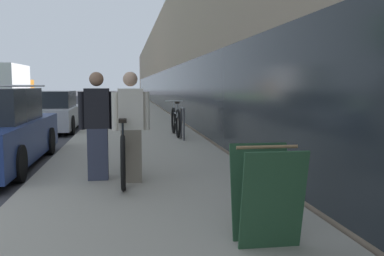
{
  "coord_description": "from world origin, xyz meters",
  "views": [
    {
      "loc": [
        5.22,
        -5.05,
        1.54
      ],
      "look_at": [
        7.94,
        12.74,
        -0.28
      ],
      "focal_mm": 40.0,
      "sensor_mm": 36.0,
      "label": 1
    }
  ],
  "objects_px": {
    "bike_rack_hoop": "(183,120)",
    "tandem_bicycle": "(124,152)",
    "person_rider": "(131,127)",
    "person_bystander": "(97,126)",
    "cruiser_bike_nearest": "(176,121)",
    "sandwich_board_sign": "(266,195)",
    "vintage_roadster_curbside": "(48,113)",
    "moving_truck": "(7,87)"
  },
  "relations": [
    {
      "from": "bike_rack_hoop",
      "to": "cruiser_bike_nearest",
      "type": "relative_size",
      "value": 0.44
    },
    {
      "from": "tandem_bicycle",
      "to": "sandwich_board_sign",
      "type": "height_order",
      "value": "tandem_bicycle"
    },
    {
      "from": "bike_rack_hoop",
      "to": "vintage_roadster_curbside",
      "type": "xyz_separation_m",
      "value": [
        -4.05,
        3.7,
        -0.01
      ]
    },
    {
      "from": "person_bystander",
      "to": "sandwich_board_sign",
      "type": "height_order",
      "value": "person_bystander"
    },
    {
      "from": "cruiser_bike_nearest",
      "to": "vintage_roadster_curbside",
      "type": "height_order",
      "value": "vintage_roadster_curbside"
    },
    {
      "from": "person_bystander",
      "to": "cruiser_bike_nearest",
      "type": "bearing_deg",
      "value": 71.69
    },
    {
      "from": "bike_rack_hoop",
      "to": "sandwich_board_sign",
      "type": "xyz_separation_m",
      "value": [
        -0.21,
        -7.46,
        -0.06
      ]
    },
    {
      "from": "person_rider",
      "to": "person_bystander",
      "type": "xyz_separation_m",
      "value": [
        -0.5,
        0.23,
        0.0
      ]
    },
    {
      "from": "sandwich_board_sign",
      "to": "tandem_bicycle",
      "type": "bearing_deg",
      "value": 113.2
    },
    {
      "from": "cruiser_bike_nearest",
      "to": "person_bystander",
      "type": "bearing_deg",
      "value": -108.31
    },
    {
      "from": "person_rider",
      "to": "vintage_roadster_curbside",
      "type": "distance_m",
      "value": 8.88
    },
    {
      "from": "moving_truck",
      "to": "vintage_roadster_curbside",
      "type": "bearing_deg",
      "value": -70.43
    },
    {
      "from": "person_bystander",
      "to": "person_rider",
      "type": "bearing_deg",
      "value": -24.83
    },
    {
      "from": "person_bystander",
      "to": "bike_rack_hoop",
      "type": "bearing_deg",
      "value": 67.45
    },
    {
      "from": "person_rider",
      "to": "sandwich_board_sign",
      "type": "height_order",
      "value": "person_rider"
    },
    {
      "from": "bike_rack_hoop",
      "to": "sandwich_board_sign",
      "type": "relative_size",
      "value": 0.94
    },
    {
      "from": "person_rider",
      "to": "cruiser_bike_nearest",
      "type": "height_order",
      "value": "person_rider"
    },
    {
      "from": "person_bystander",
      "to": "moving_truck",
      "type": "bearing_deg",
      "value": 107.78
    },
    {
      "from": "tandem_bicycle",
      "to": "vintage_roadster_curbside",
      "type": "relative_size",
      "value": 0.6
    },
    {
      "from": "tandem_bicycle",
      "to": "person_rider",
      "type": "relative_size",
      "value": 1.53
    },
    {
      "from": "cruiser_bike_nearest",
      "to": "vintage_roadster_curbside",
      "type": "bearing_deg",
      "value": 144.97
    },
    {
      "from": "bike_rack_hoop",
      "to": "cruiser_bike_nearest",
      "type": "bearing_deg",
      "value": 94.75
    },
    {
      "from": "sandwich_board_sign",
      "to": "person_bystander",
      "type": "bearing_deg",
      "value": 119.64
    },
    {
      "from": "bike_rack_hoop",
      "to": "vintage_roadster_curbside",
      "type": "bearing_deg",
      "value": 137.53
    },
    {
      "from": "moving_truck",
      "to": "tandem_bicycle",
      "type": "bearing_deg",
      "value": -71.26
    },
    {
      "from": "tandem_bicycle",
      "to": "bike_rack_hoop",
      "type": "xyz_separation_m",
      "value": [
        1.5,
        4.46,
        0.11
      ]
    },
    {
      "from": "tandem_bicycle",
      "to": "moving_truck",
      "type": "xyz_separation_m",
      "value": [
        -7.42,
        21.86,
        0.9
      ]
    },
    {
      "from": "cruiser_bike_nearest",
      "to": "moving_truck",
      "type": "distance_m",
      "value": 18.72
    },
    {
      "from": "moving_truck",
      "to": "sandwich_board_sign",
      "type": "bearing_deg",
      "value": -70.71
    },
    {
      "from": "person_bystander",
      "to": "bike_rack_hoop",
      "type": "xyz_separation_m",
      "value": [
        1.88,
        4.53,
        -0.3
      ]
    },
    {
      "from": "bike_rack_hoop",
      "to": "moving_truck",
      "type": "relative_size",
      "value": 0.13
    },
    {
      "from": "tandem_bicycle",
      "to": "cruiser_bike_nearest",
      "type": "bearing_deg",
      "value": 75.18
    },
    {
      "from": "cruiser_bike_nearest",
      "to": "sandwich_board_sign",
      "type": "relative_size",
      "value": 2.12
    },
    {
      "from": "vintage_roadster_curbside",
      "to": "tandem_bicycle",
      "type": "bearing_deg",
      "value": -72.69
    },
    {
      "from": "bike_rack_hoop",
      "to": "tandem_bicycle",
      "type": "bearing_deg",
      "value": -108.59
    },
    {
      "from": "tandem_bicycle",
      "to": "person_bystander",
      "type": "height_order",
      "value": "person_bystander"
    },
    {
      "from": "vintage_roadster_curbside",
      "to": "moving_truck",
      "type": "xyz_separation_m",
      "value": [
        -4.87,
        13.69,
        0.8
      ]
    },
    {
      "from": "person_bystander",
      "to": "cruiser_bike_nearest",
      "type": "height_order",
      "value": "person_bystander"
    },
    {
      "from": "person_rider",
      "to": "cruiser_bike_nearest",
      "type": "bearing_deg",
      "value": 77.04
    },
    {
      "from": "person_rider",
      "to": "moving_truck",
      "type": "relative_size",
      "value": 0.26
    },
    {
      "from": "tandem_bicycle",
      "to": "vintage_roadster_curbside",
      "type": "bearing_deg",
      "value": 107.31
    },
    {
      "from": "person_bystander",
      "to": "vintage_roadster_curbside",
      "type": "bearing_deg",
      "value": 104.72
    }
  ]
}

